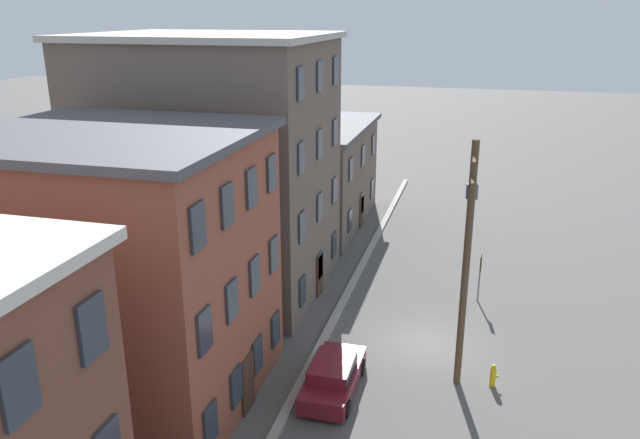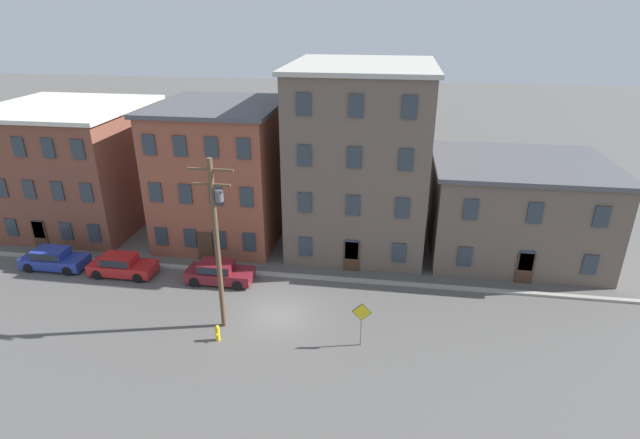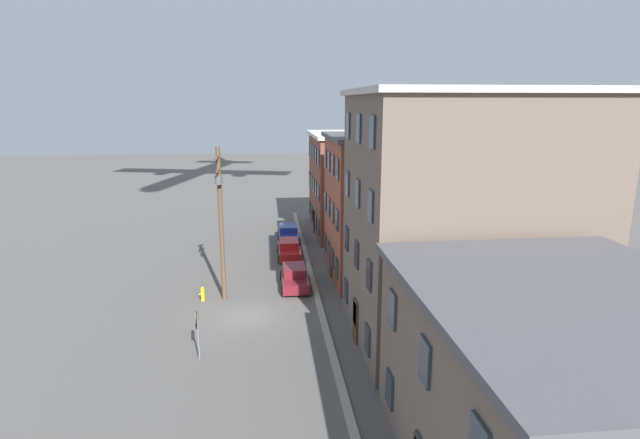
{
  "view_description": "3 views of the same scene",
  "coord_description": "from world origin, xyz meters",
  "px_view_note": "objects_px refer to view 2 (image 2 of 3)",
  "views": [
    {
      "loc": [
        -25.32,
        -1.77,
        14.26
      ],
      "look_at": [
        1.74,
        5.39,
        4.87
      ],
      "focal_mm": 35.0,
      "sensor_mm": 36.0,
      "label": 1
    },
    {
      "loc": [
        6.13,
        -24.35,
        16.9
      ],
      "look_at": [
        1.91,
        3.83,
        4.62
      ],
      "focal_mm": 28.0,
      "sensor_mm": 36.0,
      "label": 2
    },
    {
      "loc": [
        28.24,
        1.37,
        12.55
      ],
      "look_at": [
        -1.4,
        4.59,
        5.55
      ],
      "focal_mm": 28.0,
      "sensor_mm": 36.0,
      "label": 3
    }
  ],
  "objects_px": {
    "car_red": "(122,265)",
    "car_maroon": "(219,272)",
    "car_blue": "(53,258)",
    "caution_sign": "(362,317)",
    "fire_hydrant": "(218,333)",
    "utility_pole": "(217,238)"
  },
  "relations": [
    {
      "from": "car_red",
      "to": "car_maroon",
      "type": "xyz_separation_m",
      "value": [
        6.82,
        0.04,
        0.0
      ]
    },
    {
      "from": "car_blue",
      "to": "caution_sign",
      "type": "xyz_separation_m",
      "value": [
        21.77,
        -5.47,
        1.02
      ]
    },
    {
      "from": "car_red",
      "to": "caution_sign",
      "type": "xyz_separation_m",
      "value": [
        16.61,
        -5.3,
        1.02
      ]
    },
    {
      "from": "caution_sign",
      "to": "fire_hydrant",
      "type": "bearing_deg",
      "value": -174.61
    },
    {
      "from": "car_red",
      "to": "fire_hydrant",
      "type": "height_order",
      "value": "car_red"
    },
    {
      "from": "car_red",
      "to": "caution_sign",
      "type": "distance_m",
      "value": 17.47
    },
    {
      "from": "car_maroon",
      "to": "utility_pole",
      "type": "distance_m",
      "value": 7.0
    },
    {
      "from": "car_maroon",
      "to": "utility_pole",
      "type": "bearing_deg",
      "value": -67.43
    },
    {
      "from": "car_red",
      "to": "car_maroon",
      "type": "distance_m",
      "value": 6.82
    },
    {
      "from": "car_maroon",
      "to": "car_blue",
      "type": "bearing_deg",
      "value": 179.39
    },
    {
      "from": "car_red",
      "to": "utility_pole",
      "type": "bearing_deg",
      "value": -27.93
    },
    {
      "from": "car_maroon",
      "to": "caution_sign",
      "type": "height_order",
      "value": "caution_sign"
    },
    {
      "from": "car_blue",
      "to": "utility_pole",
      "type": "bearing_deg",
      "value": -19.09
    },
    {
      "from": "car_red",
      "to": "caution_sign",
      "type": "relative_size",
      "value": 1.67
    },
    {
      "from": "caution_sign",
      "to": "car_maroon",
      "type": "bearing_deg",
      "value": 151.35
    },
    {
      "from": "caution_sign",
      "to": "utility_pole",
      "type": "relative_size",
      "value": 0.26
    },
    {
      "from": "car_blue",
      "to": "car_maroon",
      "type": "height_order",
      "value": "same"
    },
    {
      "from": "utility_pole",
      "to": "fire_hydrant",
      "type": "distance_m",
      "value": 5.27
    },
    {
      "from": "car_red",
      "to": "car_maroon",
      "type": "bearing_deg",
      "value": 0.36
    },
    {
      "from": "car_blue",
      "to": "car_red",
      "type": "distance_m",
      "value": 5.16
    },
    {
      "from": "car_maroon",
      "to": "caution_sign",
      "type": "bearing_deg",
      "value": -28.65
    },
    {
      "from": "car_red",
      "to": "car_maroon",
      "type": "height_order",
      "value": "same"
    }
  ]
}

